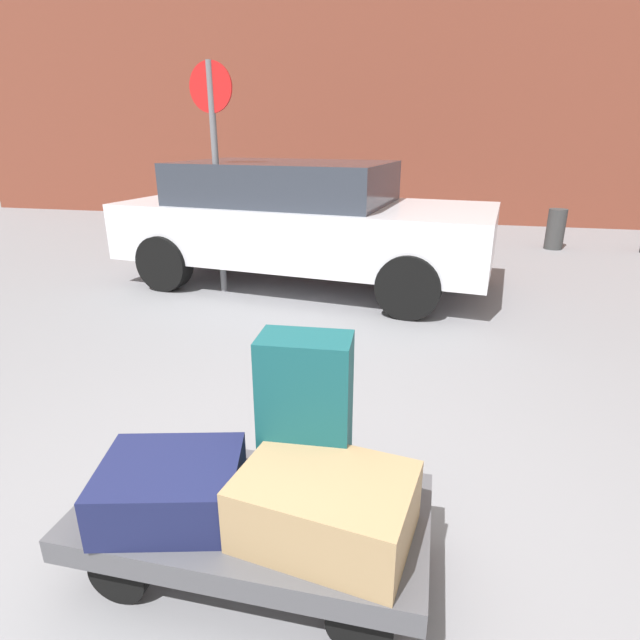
% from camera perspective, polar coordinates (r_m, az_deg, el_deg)
% --- Properties ---
extents(ground_plane, '(60.00, 60.00, 0.00)m').
position_cam_1_polar(ground_plane, '(2.38, -7.12, -26.17)').
color(ground_plane, gray).
extents(luggage_cart, '(1.38, 0.70, 0.34)m').
position_cam_1_polar(luggage_cart, '(2.20, -7.44, -21.31)').
color(luggage_cart, '#4C4C51').
rests_on(luggage_cart, ground_plane).
extents(suitcase_tan_stacked_top, '(0.67, 0.52, 0.25)m').
position_cam_1_polar(suitcase_tan_stacked_top, '(1.93, 0.60, -20.14)').
color(suitcase_tan_stacked_top, '#9E7F56').
rests_on(suitcase_tan_stacked_top, luggage_cart).
extents(suitcase_navy_rear_right, '(0.61, 0.54, 0.21)m').
position_cam_1_polar(suitcase_navy_rear_right, '(2.12, -16.34, -17.59)').
color(suitcase_navy_rear_right, '#191E47').
rests_on(suitcase_navy_rear_right, luggage_cart).
extents(suitcase_teal_front_right, '(0.37, 0.24, 0.66)m').
position_cam_1_polar(suitcase_teal_front_right, '(2.07, -1.63, -10.38)').
color(suitcase_teal_front_right, '#144C51').
rests_on(suitcase_teal_front_right, luggage_cart).
extents(parked_car, '(4.49, 2.34, 1.42)m').
position_cam_1_polar(parked_car, '(6.15, -2.22, 11.15)').
color(parked_car, silver).
rests_on(parked_car, ground_plane).
extents(bollard_kerb_near, '(0.28, 0.28, 0.63)m').
position_cam_1_polar(bollard_kerb_near, '(8.93, 24.93, 9.24)').
color(bollard_kerb_near, '#383838').
rests_on(bollard_kerb_near, ground_plane).
extents(no_parking_sign, '(0.50, 0.09, 2.42)m').
position_cam_1_polar(no_parking_sign, '(5.79, -11.68, 17.54)').
color(no_parking_sign, slate).
rests_on(no_parking_sign, ground_plane).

